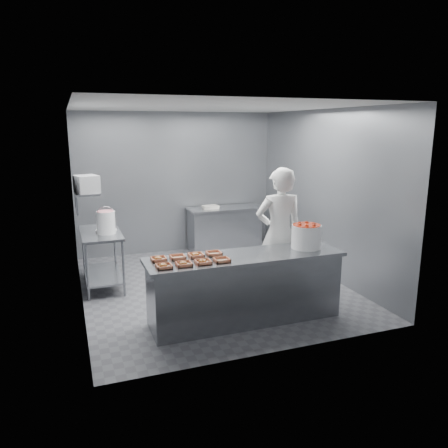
{
  "coord_description": "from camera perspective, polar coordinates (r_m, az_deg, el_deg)",
  "views": [
    {
      "loc": [
        -2.11,
        -6.32,
        2.52
      ],
      "look_at": [
        0.12,
        -0.2,
        1.06
      ],
      "focal_mm": 35.0,
      "sensor_mm": 36.0,
      "label": 1
    }
  ],
  "objects": [
    {
      "name": "floor",
      "position": [
        7.12,
        -1.5,
        -8.08
      ],
      "size": [
        4.5,
        4.5,
        0.0
      ],
      "primitive_type": "plane",
      "color": "#4C4C51",
      "rests_on": "ground"
    },
    {
      "name": "ceiling",
      "position": [
        6.66,
        -1.65,
        15.06
      ],
      "size": [
        4.5,
        4.5,
        0.0
      ],
      "primitive_type": "plane",
      "rotation": [
        3.14,
        0.0,
        0.0
      ],
      "color": "white",
      "rests_on": "wall_back"
    },
    {
      "name": "wall_back",
      "position": [
        8.89,
        -6.21,
        5.35
      ],
      "size": [
        4.0,
        0.04,
        2.8
      ],
      "primitive_type": "cube",
      "color": "slate",
      "rests_on": "ground"
    },
    {
      "name": "wall_left",
      "position": [
        6.41,
        -18.77,
        1.92
      ],
      "size": [
        0.04,
        4.5,
        2.8
      ],
      "primitive_type": "cube",
      "color": "slate",
      "rests_on": "ground"
    },
    {
      "name": "wall_right",
      "position": [
        7.62,
        12.87,
        3.89
      ],
      "size": [
        0.04,
        4.5,
        2.8
      ],
      "primitive_type": "cube",
      "color": "slate",
      "rests_on": "ground"
    },
    {
      "name": "service_counter",
      "position": [
        5.78,
        2.79,
        -8.32
      ],
      "size": [
        2.6,
        0.7,
        0.9
      ],
      "color": "slate",
      "rests_on": "ground"
    },
    {
      "name": "prep_table",
      "position": [
        7.19,
        -15.68,
        -3.37
      ],
      "size": [
        0.6,
        1.2,
        0.9
      ],
      "color": "slate",
      "rests_on": "ground"
    },
    {
      "name": "back_counter",
      "position": [
        8.99,
        0.05,
        -0.63
      ],
      "size": [
        1.5,
        0.6,
        0.9
      ],
      "color": "slate",
      "rests_on": "ground"
    },
    {
      "name": "wall_shelf",
      "position": [
        6.99,
        -17.53,
        4.09
      ],
      "size": [
        0.35,
        0.9,
        0.03
      ],
      "primitive_type": "cube",
      "color": "slate",
      "rests_on": "wall_left"
    },
    {
      "name": "tray_0",
      "position": [
        5.17,
        -7.88,
        -5.45
      ],
      "size": [
        0.19,
        0.18,
        0.06
      ],
      "color": "tan",
      "rests_on": "service_counter"
    },
    {
      "name": "tray_1",
      "position": [
        5.23,
        -5.3,
        -5.19
      ],
      "size": [
        0.19,
        0.18,
        0.06
      ],
      "color": "tan",
      "rests_on": "service_counter"
    },
    {
      "name": "tray_2",
      "position": [
        5.29,
        -2.77,
        -4.93
      ],
      "size": [
        0.19,
        0.18,
        0.06
      ],
      "color": "tan",
      "rests_on": "service_counter"
    },
    {
      "name": "tray_3",
      "position": [
        5.36,
        -0.29,
        -4.7
      ],
      "size": [
        0.19,
        0.18,
        0.04
      ],
      "color": "tan",
      "rests_on": "service_counter"
    },
    {
      "name": "tray_4",
      "position": [
        5.45,
        -8.55,
        -4.52
      ],
      "size": [
        0.19,
        0.18,
        0.06
      ],
      "color": "tan",
      "rests_on": "service_counter"
    },
    {
      "name": "tray_5",
      "position": [
        5.5,
        -6.07,
        -4.32
      ],
      "size": [
        0.19,
        0.18,
        0.04
      ],
      "color": "tan",
      "rests_on": "service_counter"
    },
    {
      "name": "tray_6",
      "position": [
        5.56,
        -3.69,
        -4.06
      ],
      "size": [
        0.19,
        0.18,
        0.06
      ],
      "color": "tan",
      "rests_on": "service_counter"
    },
    {
      "name": "tray_7",
      "position": [
        5.63,
        -1.32,
        -3.85
      ],
      "size": [
        0.19,
        0.18,
        0.04
      ],
      "color": "tan",
      "rests_on": "service_counter"
    },
    {
      "name": "worker",
      "position": [
        6.46,
        7.19,
        -1.28
      ],
      "size": [
        0.76,
        0.54,
        1.95
      ],
      "primitive_type": "imported",
      "rotation": [
        0.0,
        0.0,
        3.03
      ],
      "color": "white",
      "rests_on": "ground"
    },
    {
      "name": "strawberry_tub",
      "position": [
        6.01,
        10.69,
        -1.49
      ],
      "size": [
        0.4,
        0.4,
        0.33
      ],
      "color": "white",
      "rests_on": "service_counter"
    },
    {
      "name": "glaze_bucket",
      "position": [
        6.94,
        -15.16,
        0.28
      ],
      "size": [
        0.29,
        0.28,
        0.43
      ],
      "color": "white",
      "rests_on": "prep_table"
    },
    {
      "name": "bucket_lid",
      "position": [
        7.13,
        -15.15,
        -0.81
      ],
      "size": [
        0.4,
        0.4,
        0.03
      ],
      "primitive_type": "cylinder",
      "rotation": [
        0.0,
        0.0,
        -0.26
      ],
      "color": "white",
      "rests_on": "prep_table"
    },
    {
      "name": "rag",
      "position": [
        7.32,
        -15.2,
        -0.5
      ],
      "size": [
        0.18,
        0.16,
        0.02
      ],
      "primitive_type": "cube",
      "rotation": [
        0.0,
        0.0,
        0.4
      ],
      "color": "#CCB28C",
      "rests_on": "prep_table"
    },
    {
      "name": "appliance",
      "position": [
        6.7,
        -17.5,
        4.99
      ],
      "size": [
        0.38,
        0.41,
        0.26
      ],
      "primitive_type": "cube",
      "rotation": [
        0.0,
        0.0,
        0.26
      ],
      "color": "gray",
      "rests_on": "wall_shelf"
    },
    {
      "name": "paper_stack",
      "position": [
        8.8,
        -1.77,
        2.24
      ],
      "size": [
        0.31,
        0.23,
        0.06
      ],
      "primitive_type": "cube",
      "rotation": [
        0.0,
        0.0,
        -0.03
      ],
      "color": "silver",
      "rests_on": "back_counter"
    }
  ]
}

